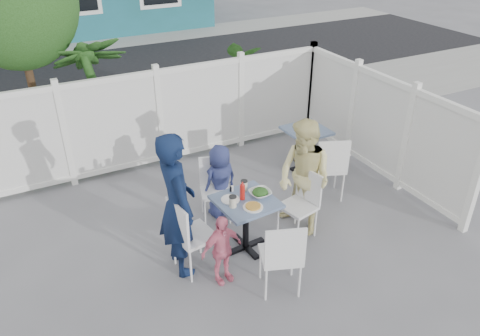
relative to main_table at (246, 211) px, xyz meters
name	(u,v)px	position (x,y,z in m)	size (l,w,h in m)	color
ground	(220,245)	(-0.27, 0.19, -0.55)	(80.00, 80.00, 0.00)	slate
near_sidewalk	(134,132)	(-0.27, 3.99, -0.55)	(24.00, 2.60, 0.01)	gray
street	(92,76)	(-0.27, 7.69, -0.55)	(24.00, 5.00, 0.01)	black
far_sidewalk	(70,47)	(-0.27, 10.79, -0.55)	(24.00, 1.60, 0.01)	gray
fence_back	(160,120)	(-0.17, 2.59, 0.23)	(5.86, 0.08, 1.60)	white
fence_right	(378,127)	(2.73, 0.79, 0.23)	(0.08, 3.66, 1.60)	white
tree	(13,1)	(-1.87, 3.49, 2.04)	(1.80, 1.62, 3.59)	#382316
potted_shrub_a	(98,99)	(-0.96, 3.29, 0.48)	(1.16, 1.16, 2.07)	#1D4013
potted_shrub_b	(235,93)	(1.48, 3.19, 0.19)	(1.34, 1.16, 1.49)	#1D4013
main_table	(246,211)	(0.00, 0.00, 0.00)	(0.73, 0.73, 0.72)	#3C527A
spare_table	(306,138)	(1.83, 1.39, -0.03)	(0.65, 0.65, 0.68)	#3C527A
chair_left	(188,231)	(-0.77, -0.05, 0.01)	(0.49, 0.50, 0.97)	white
chair_right	(302,199)	(0.79, -0.05, -0.03)	(0.47, 0.48, 0.90)	white
chair_back	(215,184)	(-0.03, 0.83, -0.05)	(0.49, 0.48, 0.86)	white
chair_near	(282,254)	(-0.02, -0.86, 0.00)	(0.55, 0.54, 0.95)	white
chair_spare	(330,164)	(1.59, 0.45, 0.02)	(0.58, 0.57, 0.99)	white
man	(177,205)	(-0.83, 0.06, 0.32)	(0.64, 0.42, 1.75)	#0D1A3A
woman	(304,178)	(0.85, 0.03, 0.22)	(0.75, 0.58, 1.54)	#DBC744
boy	(220,181)	(0.05, 0.83, -0.03)	(0.51, 0.33, 1.05)	navy
toddler	(222,250)	(-0.51, -0.38, -0.12)	(0.51, 0.21, 0.87)	pink
plate_main	(253,207)	(0.00, -0.17, 0.17)	(0.24, 0.24, 0.01)	white
plate_side	(230,200)	(-0.16, 0.09, 0.17)	(0.22, 0.22, 0.02)	white
salad_bowl	(260,193)	(0.20, 0.01, 0.19)	(0.26, 0.26, 0.06)	white
coffee_cup_a	(233,202)	(-0.20, -0.05, 0.23)	(0.09, 0.09, 0.13)	beige
coffee_cup_b	(244,186)	(0.09, 0.21, 0.22)	(0.08, 0.08, 0.12)	beige
ketchup_bottle	(242,192)	(-0.03, 0.04, 0.26)	(0.06, 0.06, 0.20)	red
salt_shaker	(232,189)	(-0.05, 0.26, 0.20)	(0.03, 0.03, 0.08)	white
pepper_shaker	(231,189)	(-0.07, 0.26, 0.20)	(0.03, 0.03, 0.07)	black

